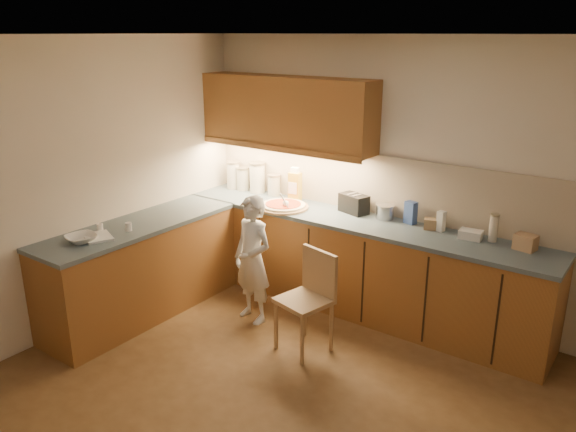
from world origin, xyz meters
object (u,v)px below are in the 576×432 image
Objects in this scene: toaster at (354,204)px; wooden_chair at (310,294)px; child at (253,260)px; oil_jug at (295,186)px; pizza_on_board at (283,206)px.

wooden_chair is at bearing -63.07° from toaster.
wooden_chair is at bearing 2.01° from child.
wooden_chair is 2.39× the size of oil_jug.
pizza_on_board is at bearing -81.59° from oil_jug.
toaster is at bearing 24.05° from pizza_on_board.
wooden_chair is 1.18m from toaster.
pizza_on_board is 0.75m from child.
child is 1.04m from oil_jug.
child is at bearing -175.52° from wooden_chair.
pizza_on_board is 1.21m from wooden_chair.
wooden_chair is 2.72× the size of toaster.
oil_jug is 1.14× the size of toaster.
pizza_on_board is 1.60× the size of toaster.
wooden_chair is (0.84, -0.76, -0.44)m from pizza_on_board.
pizza_on_board is at bearing 150.81° from wooden_chair.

